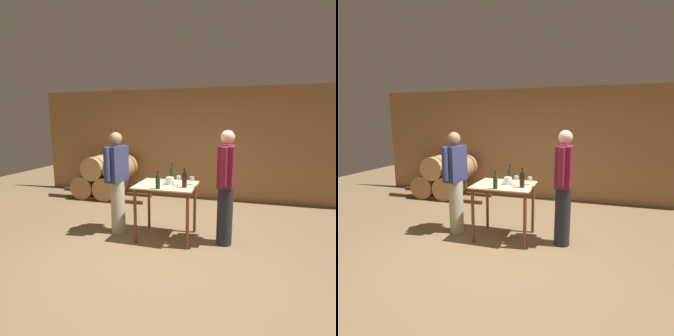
% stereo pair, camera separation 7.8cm
% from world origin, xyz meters
% --- Properties ---
extents(ground_plane, '(14.00, 14.00, 0.00)m').
position_xyz_m(ground_plane, '(0.00, 0.00, 0.00)').
color(ground_plane, brown).
extents(back_wall, '(8.40, 0.05, 2.70)m').
position_xyz_m(back_wall, '(0.00, 2.91, 1.35)').
color(back_wall, '#996B42').
rests_on(back_wall, ground_plane).
extents(barrel_rack, '(2.58, 0.79, 1.08)m').
position_xyz_m(barrel_rack, '(-2.20, 2.29, 0.52)').
color(barrel_rack, '#4C331E').
rests_on(barrel_rack, ground_plane).
extents(tasting_table, '(0.95, 0.76, 0.90)m').
position_xyz_m(tasting_table, '(-0.05, 0.44, 0.72)').
color(tasting_table, beige).
rests_on(tasting_table, ground_plane).
extents(wine_bottle_far_left, '(0.07, 0.07, 0.27)m').
position_xyz_m(wine_bottle_far_left, '(-0.09, 0.13, 1.01)').
color(wine_bottle_far_left, '#193819').
rests_on(wine_bottle_far_left, tasting_table).
extents(wine_bottle_left, '(0.07, 0.07, 0.31)m').
position_xyz_m(wine_bottle_left, '(0.00, 0.61, 1.02)').
color(wine_bottle_left, '#193819').
rests_on(wine_bottle_left, tasting_table).
extents(wine_bottle_center, '(0.08, 0.08, 0.31)m').
position_xyz_m(wine_bottle_center, '(0.28, 0.33, 1.02)').
color(wine_bottle_center, black).
rests_on(wine_bottle_center, tasting_table).
extents(wine_glass_near_left, '(0.06, 0.06, 0.15)m').
position_xyz_m(wine_glass_near_left, '(0.16, 0.43, 1.02)').
color(wine_glass_near_left, silver).
rests_on(wine_glass_near_left, tasting_table).
extents(wine_glass_near_center, '(0.07, 0.07, 0.13)m').
position_xyz_m(wine_glass_near_center, '(0.36, 0.52, 1.00)').
color(wine_glass_near_center, silver).
rests_on(wine_glass_near_center, tasting_table).
extents(ice_bucket, '(0.13, 0.13, 0.12)m').
position_xyz_m(ice_bucket, '(0.01, 0.46, 0.96)').
color(ice_bucket, white).
rests_on(ice_bucket, tasting_table).
extents(person_host, '(0.25, 0.59, 1.77)m').
position_xyz_m(person_host, '(0.89, 0.45, 0.94)').
color(person_host, '#232328').
rests_on(person_host, ground_plane).
extents(person_visitor_with_scarf, '(0.29, 0.58, 1.73)m').
position_xyz_m(person_visitor_with_scarf, '(-0.91, 0.42, 0.92)').
color(person_visitor_with_scarf, '#B7AD93').
rests_on(person_visitor_with_scarf, ground_plane).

